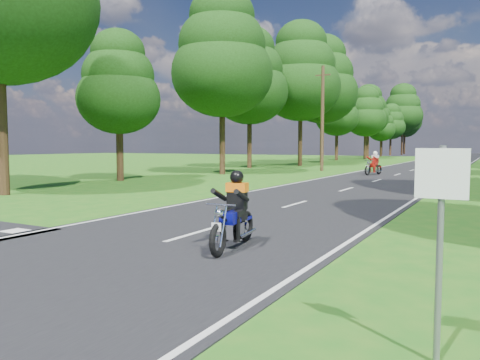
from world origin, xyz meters
The scene contains 9 objects.
ground centered at (0.00, 0.00, 0.00)m, with size 160.00×160.00×0.00m, color #1C6116.
main_road centered at (0.00, 50.00, 0.01)m, with size 7.00×140.00×0.02m, color black.
road_markings centered at (-0.14, 48.13, 0.02)m, with size 7.40×140.00×0.01m.
treeline centered at (1.43, 60.06, 8.25)m, with size 40.00×115.35×14.78m.
telegraph_pole centered at (-6.00, 28.00, 4.07)m, with size 1.20×0.26×8.00m.
road_sign centered at (5.50, -2.01, 1.34)m, with size 0.45×0.07×2.00m.
rider_near_blue centered at (1.53, 1.17, 0.77)m, with size 0.60×1.80×1.50m, color #0B0D82, non-canonical shape.
rider_far_red centered at (-1.33, 24.82, 0.81)m, with size 0.63×1.90×1.58m, color #B9180E, non-canonical shape.
distant_car centered at (-1.96, 84.32, 0.76)m, with size 1.74×4.32×1.47m, color #AEB1B6.
Camera 1 is at (5.94, -6.52, 2.00)m, focal length 35.00 mm.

